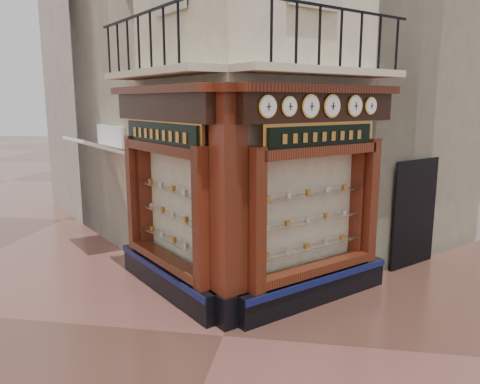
% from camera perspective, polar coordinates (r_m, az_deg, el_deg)
% --- Properties ---
extents(ground, '(80.00, 80.00, 0.00)m').
position_cam_1_polar(ground, '(7.85, -2.06, -17.13)').
color(ground, '#4C2C23').
rests_on(ground, ground).
extents(main_building, '(11.31, 11.31, 12.00)m').
position_cam_1_polar(main_building, '(13.22, 3.46, 20.99)').
color(main_building, beige).
rests_on(main_building, ground).
extents(neighbour_left, '(11.31, 11.31, 11.00)m').
position_cam_1_polar(neighbour_left, '(15.99, -4.85, 17.41)').
color(neighbour_left, beige).
rests_on(neighbour_left, ground).
extents(neighbour_right, '(11.31, 11.31, 11.00)m').
position_cam_1_polar(neighbour_right, '(15.55, 14.00, 17.32)').
color(neighbour_right, beige).
rests_on(neighbour_right, ground).
extents(shopfront_left, '(2.86, 2.86, 3.98)m').
position_cam_1_polar(shopfront_left, '(8.98, -8.96, -0.21)').
color(shopfront_left, black).
rests_on(shopfront_left, ground).
extents(shopfront_right, '(2.86, 2.86, 3.98)m').
position_cam_1_polar(shopfront_right, '(8.52, 9.29, -0.81)').
color(shopfront_right, black).
rests_on(shopfront_right, ground).
extents(corner_pilaster, '(0.85, 0.85, 3.98)m').
position_cam_1_polar(corner_pilaster, '(7.62, -1.41, -2.31)').
color(corner_pilaster, black).
rests_on(corner_pilaster, ground).
extents(balcony, '(5.94, 2.97, 1.03)m').
position_cam_1_polar(balcony, '(8.40, -0.17, 14.52)').
color(balcony, beige).
rests_on(balcony, ground).
extents(clock_a, '(0.29, 0.29, 0.36)m').
position_cam_1_polar(clock_a, '(7.34, 3.37, 10.35)').
color(clock_a, gold).
rests_on(clock_a, ground).
extents(clock_b, '(0.27, 0.27, 0.33)m').
position_cam_1_polar(clock_b, '(7.62, 6.00, 10.33)').
color(clock_b, gold).
rests_on(clock_b, ground).
extents(clock_c, '(0.31, 0.31, 0.40)m').
position_cam_1_polar(clock_c, '(7.94, 8.57, 10.30)').
color(clock_c, gold).
rests_on(clock_c, ground).
extents(clock_d, '(0.32, 0.32, 0.40)m').
position_cam_1_polar(clock_d, '(8.30, 11.13, 10.24)').
color(clock_d, gold).
rests_on(clock_d, ground).
extents(clock_e, '(0.31, 0.31, 0.38)m').
position_cam_1_polar(clock_e, '(8.73, 13.80, 10.16)').
color(clock_e, gold).
rests_on(clock_e, ground).
extents(clock_f, '(0.26, 0.26, 0.32)m').
position_cam_1_polar(clock_f, '(9.06, 15.61, 10.09)').
color(clock_f, gold).
rests_on(clock_f, ground).
extents(awning, '(1.87, 1.87, 0.39)m').
position_cam_1_polar(awning, '(12.37, -16.80, -6.90)').
color(awning, silver).
rests_on(awning, ground).
extents(signboard_left, '(2.15, 2.15, 0.58)m').
position_cam_1_polar(signboard_left, '(8.80, -9.64, 6.93)').
color(signboard_left, '#BF8538').
rests_on(signboard_left, ground).
extents(signboard_right, '(1.89, 1.89, 0.50)m').
position_cam_1_polar(signboard_right, '(8.32, 9.91, 6.69)').
color(signboard_right, '#BF8538').
rests_on(signboard_right, ground).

